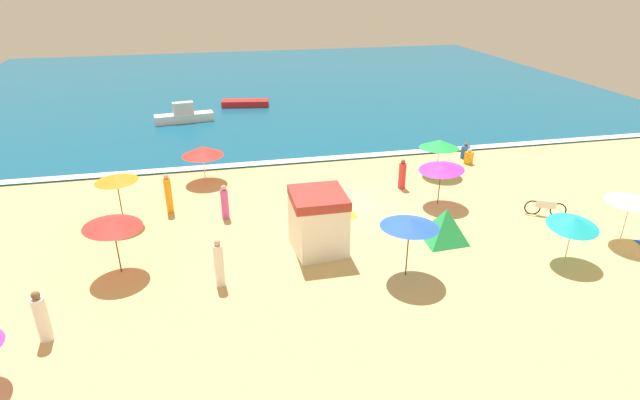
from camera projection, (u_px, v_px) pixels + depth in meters
name	position (u px, v px, depth m)	size (l,w,h in m)	color
ground_plane	(348.00, 204.00, 24.53)	(60.00, 60.00, 0.00)	#D8B775
ocean_water	(273.00, 85.00, 49.38)	(60.00, 44.00, 0.10)	#0F567A
wave_breaker_foam	(320.00, 159.00, 30.08)	(57.00, 0.70, 0.01)	white
lifeguard_cabana	(318.00, 221.00, 20.07)	(2.12, 2.28, 2.49)	white
beach_umbrella_0	(574.00, 221.00, 19.05)	(2.22, 2.25, 2.05)	silver
beach_umbrella_1	(439.00, 144.00, 27.43)	(2.62, 2.63, 2.01)	silver
beach_umbrella_3	(632.00, 198.00, 20.36)	(2.11, 2.11, 2.17)	silver
beach_umbrella_4	(203.00, 151.00, 26.49)	(3.06, 3.06, 1.94)	silver
beach_umbrella_5	(116.00, 178.00, 21.88)	(2.21, 2.20, 2.33)	#4C3823
beach_umbrella_6	(112.00, 222.00, 18.20)	(2.54, 2.53, 2.36)	#4C3823
beach_umbrella_7	(442.00, 166.00, 23.80)	(2.64, 2.62, 2.24)	#4C3823
beach_umbrella_8	(410.00, 223.00, 17.98)	(2.94, 2.95, 2.39)	#4C3823
beach_tent	(446.00, 224.00, 21.06)	(2.46, 2.46, 1.42)	green
parked_bicycle	(545.00, 208.00, 23.26)	(1.64, 0.89, 0.76)	black
beachgoer_0	(219.00, 264.00, 17.93)	(0.43, 0.43, 1.85)	white
beachgoer_1	(42.00, 318.00, 15.26)	(0.56, 0.56, 1.76)	white
beachgoer_2	(168.00, 194.00, 23.34)	(0.43, 0.43, 1.92)	orange
beachgoer_4	(402.00, 175.00, 26.04)	(0.53, 0.53, 1.57)	red
beachgoer_5	(469.00, 157.00, 29.46)	(0.51, 0.51, 0.92)	orange
beachgoer_6	(225.00, 203.00, 22.86)	(0.35, 0.35, 1.62)	#D84CA5
beachgoer_7	(465.00, 151.00, 30.41)	(0.66, 0.66, 0.93)	blue
beach_towel_1	(343.00, 213.00, 23.65)	(1.07, 1.52, 0.01)	orange
small_boat_0	(245.00, 103.00, 41.45)	(3.90, 1.83, 0.49)	red
small_boat_1	(184.00, 116.00, 37.10)	(4.28, 1.58, 1.45)	white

